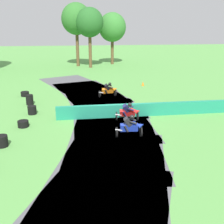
% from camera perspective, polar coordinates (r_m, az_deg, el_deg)
% --- Properties ---
extents(ground_plane, '(120.00, 120.00, 0.00)m').
position_cam_1_polar(ground_plane, '(19.05, -0.50, -1.09)').
color(ground_plane, '#569947').
extents(track_asphalt, '(9.51, 32.48, 0.01)m').
position_cam_1_polar(track_asphalt, '(18.95, -3.53, -1.22)').
color(track_asphalt, '#515156').
rests_on(track_asphalt, ground).
extents(safety_barrier, '(19.05, 0.73, 0.90)m').
position_cam_1_polar(safety_barrier, '(20.49, 16.08, 0.89)').
color(safety_barrier, '#1E8466').
rests_on(safety_barrier, ground).
extents(motorcycle_lead_blue, '(1.69, 0.75, 1.43)m').
position_cam_1_polar(motorcycle_lead_blue, '(15.63, 3.83, -2.99)').
color(motorcycle_lead_blue, black).
rests_on(motorcycle_lead_blue, ground).
extents(motorcycle_chase_red, '(1.70, 0.94, 1.42)m').
position_cam_1_polar(motorcycle_chase_red, '(18.17, 3.42, -0.01)').
color(motorcycle_chase_red, black).
rests_on(motorcycle_chase_red, ground).
extents(motorcycle_trailing_orange, '(1.70, 1.00, 1.42)m').
position_cam_1_polar(motorcycle_trailing_orange, '(24.04, -0.71, 4.58)').
color(motorcycle_trailing_orange, black).
rests_on(motorcycle_trailing_orange, ground).
extents(tire_stack_mid_a, '(0.64, 0.64, 0.60)m').
position_cam_1_polar(tire_stack_mid_a, '(15.73, -21.83, -5.61)').
color(tire_stack_mid_a, black).
rests_on(tire_stack_mid_a, ground).
extents(tire_stack_mid_b, '(0.67, 0.67, 0.40)m').
position_cam_1_polar(tire_stack_mid_b, '(18.15, -17.88, -2.34)').
color(tire_stack_mid_b, black).
rests_on(tire_stack_mid_b, ground).
extents(tire_stack_far, '(0.61, 0.61, 0.60)m').
position_cam_1_polar(tire_stack_far, '(20.42, -16.18, 0.39)').
color(tire_stack_far, black).
rests_on(tire_stack_far, ground).
extents(tire_stack_extra_a, '(0.57, 0.57, 0.80)m').
position_cam_1_polar(tire_stack_extra_a, '(22.80, -16.65, 2.45)').
color(tire_stack_extra_a, black).
rests_on(tire_stack_extra_a, ground).
extents(tire_stack_extra_b, '(0.71, 0.71, 0.40)m').
position_cam_1_polar(tire_stack_extra_b, '(25.61, -17.54, 3.59)').
color(tire_stack_extra_b, black).
rests_on(tire_stack_extra_b, ground).
extents(traffic_cone, '(0.28, 0.28, 0.44)m').
position_cam_1_polar(traffic_cone, '(28.61, 6.40, 5.84)').
color(traffic_cone, orange).
rests_on(traffic_cone, ground).
extents(tree_far_right, '(4.07, 4.07, 7.60)m').
position_cam_1_polar(tree_far_right, '(42.96, 0.06, 17.07)').
color(tree_far_right, brown).
rests_on(tree_far_right, ground).
extents(tree_mid_rise, '(4.20, 4.20, 8.84)m').
position_cam_1_polar(tree_mid_rise, '(41.21, -7.37, 18.49)').
color(tree_mid_rise, brown).
rests_on(tree_mid_rise, ground).
extents(tree_behind_barrier, '(3.81, 3.81, 8.17)m').
position_cam_1_polar(tree_behind_barrier, '(39.70, -4.67, 17.90)').
color(tree_behind_barrier, brown).
rests_on(tree_behind_barrier, ground).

